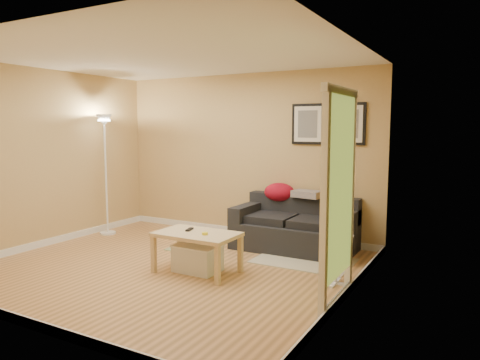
{
  "coord_description": "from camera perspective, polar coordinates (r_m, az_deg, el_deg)",
  "views": [
    {
      "loc": [
        3.46,
        -4.38,
        1.75
      ],
      "look_at": [
        0.55,
        0.85,
        1.05
      ],
      "focal_mm": 33.69,
      "sensor_mm": 36.0,
      "label": 1
    }
  ],
  "objects": [
    {
      "name": "baseboard_back",
      "position": [
        7.45,
        0.56,
        -6.54
      ],
      "size": [
        4.5,
        0.02,
        0.1
      ],
      "primitive_type": "cube",
      "color": "white",
      "rests_on": "ground"
    },
    {
      "name": "floor",
      "position": [
        5.85,
        -8.95,
        -10.82
      ],
      "size": [
        4.5,
        4.5,
        0.0
      ],
      "primitive_type": "plane",
      "color": "tan",
      "rests_on": "ground"
    },
    {
      "name": "side_table",
      "position": [
        5.21,
        12.04,
        -9.8
      ],
      "size": [
        0.37,
        0.37,
        0.57
      ],
      "primitive_type": null,
      "color": "white",
      "rests_on": "ground"
    },
    {
      "name": "area_rug",
      "position": [
        6.08,
        8.09,
        -10.08
      ],
      "size": [
        1.25,
        0.85,
        0.01
      ],
      "primitive_type": "cube",
      "color": "#BFB897",
      "rests_on": "ground"
    },
    {
      "name": "sofa",
      "position": [
        6.52,
        6.89,
        -5.55
      ],
      "size": [
        1.7,
        0.9,
        0.75
      ],
      "primitive_type": null,
      "color": "black",
      "rests_on": "ground"
    },
    {
      "name": "tape_roll",
      "position": [
        5.35,
        -4.47,
        -6.78
      ],
      "size": [
        0.07,
        0.07,
        0.03
      ],
      "primitive_type": "cylinder",
      "color": "yellow",
      "rests_on": "coffee_table"
    },
    {
      "name": "doorway",
      "position": [
        4.47,
        12.37,
        -2.8
      ],
      "size": [
        0.12,
        1.01,
        2.13
      ],
      "primitive_type": null,
      "color": "white",
      "rests_on": "ground"
    },
    {
      "name": "ceiling",
      "position": [
        5.65,
        -9.44,
        15.24
      ],
      "size": [
        4.5,
        4.5,
        0.0
      ],
      "primitive_type": "plane",
      "rotation": [
        3.14,
        0.0,
        0.0
      ],
      "color": "white",
      "rests_on": "wall_back"
    },
    {
      "name": "wall_right",
      "position": [
        4.57,
        13.59,
        0.84
      ],
      "size": [
        0.0,
        4.0,
        4.0
      ],
      "primitive_type": "plane",
      "rotation": [
        1.57,
        0.0,
        -1.57
      ],
      "color": "tan",
      "rests_on": "ground"
    },
    {
      "name": "wall_left",
      "position": [
        7.21,
        -23.4,
        2.54
      ],
      "size": [
        0.0,
        4.0,
        4.0
      ],
      "primitive_type": "plane",
      "rotation": [
        1.57,
        0.0,
        1.57
      ],
      "color": "tan",
      "rests_on": "ground"
    },
    {
      "name": "book_stack",
      "position": [
        5.11,
        12.03,
        -6.38
      ],
      "size": [
        0.24,
        0.28,
        0.08
      ],
      "primitive_type": null,
      "rotation": [
        0.0,
        0.0,
        -0.26
      ],
      "color": "#304792",
      "rests_on": "side_table"
    },
    {
      "name": "baseboard_front",
      "position": [
        4.53,
        -25.26,
        -16.0
      ],
      "size": [
        4.5,
        0.02,
        0.1
      ],
      "primitive_type": "cube",
      "color": "white",
      "rests_on": "ground"
    },
    {
      "name": "red_throw",
      "position": [
        6.88,
        5.02,
        -1.55
      ],
      "size": [
        0.48,
        0.36,
        0.28
      ],
      "primitive_type": null,
      "color": "#A00E30",
      "rests_on": "sofa"
    },
    {
      "name": "storage_bin",
      "position": [
        5.59,
        -5.39,
        -9.77
      ],
      "size": [
        0.55,
        0.4,
        0.34
      ],
      "primitive_type": null,
      "color": "white",
      "rests_on": "ground"
    },
    {
      "name": "coffee_table",
      "position": [
        5.53,
        -5.46,
        -9.12
      ],
      "size": [
        1.12,
        0.86,
        0.49
      ],
      "primitive_type": null,
      "rotation": [
        0.0,
        0.0,
        -0.29
      ],
      "color": "#DABB85",
      "rests_on": "ground"
    },
    {
      "name": "baseboard_left",
      "position": [
        7.38,
        -22.91,
        -7.18
      ],
      "size": [
        0.02,
        4.0,
        0.1
      ],
      "primitive_type": "cube",
      "color": "white",
      "rests_on": "ground"
    },
    {
      "name": "wall_back",
      "position": [
        7.27,
        0.61,
        3.12
      ],
      "size": [
        4.5,
        0.0,
        4.5
      ],
      "primitive_type": "plane",
      "rotation": [
        1.57,
        0.0,
        0.0
      ],
      "color": "tan",
      "rests_on": "ground"
    },
    {
      "name": "framed_print_right",
      "position": [
        6.6,
        13.54,
        6.92
      ],
      "size": [
        0.5,
        0.04,
        0.6
      ],
      "primitive_type": null,
      "color": "black",
      "rests_on": "wall_back"
    },
    {
      "name": "remote_control",
      "position": [
        5.6,
        -6.41,
        -6.24
      ],
      "size": [
        0.09,
        0.17,
        0.02
      ],
      "primitive_type": "cube",
      "rotation": [
        0.0,
        0.0,
        0.25
      ],
      "color": "black",
      "rests_on": "coffee_table"
    },
    {
      "name": "wall_front",
      "position": [
        4.22,
        -26.21,
        -0.11
      ],
      "size": [
        4.5,
        0.0,
        4.5
      ],
      "primitive_type": "plane",
      "rotation": [
        -1.57,
        0.0,
        0.0
      ],
      "color": "tan",
      "rests_on": "ground"
    },
    {
      "name": "plaid_throw",
      "position": [
        6.67,
        8.52,
        -1.77
      ],
      "size": [
        0.45,
        0.32,
        0.1
      ],
      "primitive_type": null,
      "rotation": [
        0.0,
        0.0,
        -0.14
      ],
      "color": "tan",
      "rests_on": "sofa"
    },
    {
      "name": "floor_lamp",
      "position": [
        7.66,
        -16.61,
        0.25
      ],
      "size": [
        0.26,
        0.26,
        1.97
      ],
      "primitive_type": null,
      "color": "white",
      "rests_on": "ground"
    },
    {
      "name": "framed_print_left",
      "position": [
        6.79,
        8.62,
        7.01
      ],
      "size": [
        0.5,
        0.04,
        0.6
      ],
      "primitive_type": null,
      "color": "black",
      "rests_on": "wall_back"
    },
    {
      "name": "baseboard_right",
      "position": [
        4.85,
        13.07,
        -13.99
      ],
      "size": [
        0.02,
        4.0,
        0.1
      ],
      "primitive_type": "cube",
      "color": "white",
      "rests_on": "ground"
    },
    {
      "name": "green_runner",
      "position": [
        6.61,
        -5.87,
        -8.67
      ],
      "size": [
        0.7,
        0.5,
        0.01
      ],
      "primitive_type": "cube",
      "color": "#668C4C",
      "rests_on": "ground"
    }
  ]
}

